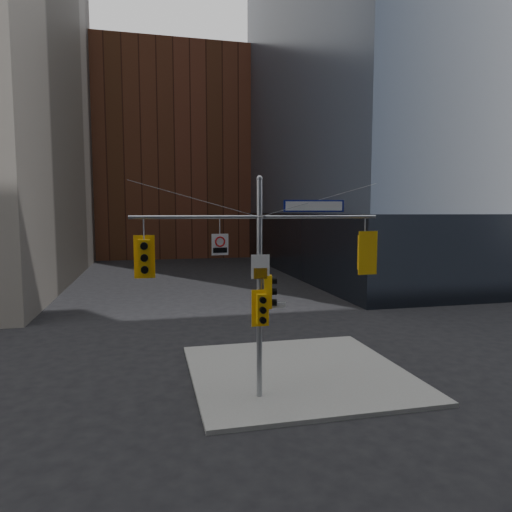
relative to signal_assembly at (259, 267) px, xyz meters
name	(u,v)px	position (x,y,z in m)	size (l,w,h in m)	color
ground	(276,428)	(0.00, -1.99, -4.42)	(160.00, 160.00, 0.00)	black
sidewalk_corner	(298,372)	(2.00, 2.01, -4.34)	(8.00, 8.00, 0.15)	gray
podium_ne	(442,241)	(28.00, 30.01, -1.42)	(36.40, 36.40, 6.00)	black
brick_midrise	(171,159)	(0.00, 56.01, 9.58)	(26.00, 20.00, 28.00)	brown
signal_assembly	(259,267)	(0.00, 0.00, 0.00)	(8.00, 0.80, 7.30)	#92949A
traffic_light_west_arm	(144,257)	(-3.56, 0.01, 0.38)	(0.63, 0.49, 1.31)	#FFB60D
traffic_light_east_arm	(365,252)	(3.64, 0.00, 0.38)	(0.69, 0.58, 1.45)	#FFB60D
traffic_light_pole_side	(269,292)	(0.32, 0.00, -0.82)	(0.46, 0.39, 1.07)	#FFB60D
traffic_light_pole_front	(261,309)	(0.00, -0.27, -1.31)	(0.57, 0.44, 1.19)	#FFB60D
street_sign_blade	(314,206)	(1.81, 0.00, 1.93)	(1.97, 0.31, 0.39)	navy
regulatory_sign_arm	(220,244)	(-1.27, -0.02, 0.75)	(0.53, 0.10, 0.66)	silver
regulatory_sign_pole	(260,267)	(0.00, -0.11, 0.00)	(0.59, 0.09, 0.77)	silver
street_blade_ew	(273,305)	(0.45, 0.01, -1.27)	(0.83, 0.14, 0.17)	silver
street_blade_ns	(256,317)	(0.00, 0.46, -1.74)	(0.04, 0.78, 0.16)	#145926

